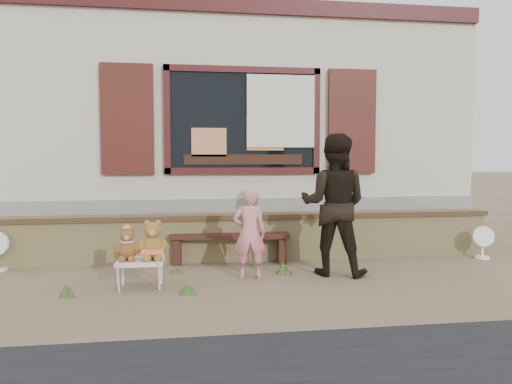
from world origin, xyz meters
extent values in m
plane|color=brown|center=(0.00, 0.00, 0.00)|extent=(80.00, 80.00, 0.00)
cube|color=#B7AE94|center=(0.00, 4.50, 2.40)|extent=(8.00, 5.00, 3.20)
cube|color=gray|center=(0.00, 4.50, 0.40)|extent=(8.04, 5.04, 0.80)
cube|color=black|center=(0.00, 1.97, 2.05)|extent=(2.30, 0.04, 1.50)
cube|color=#401213|center=(0.00, 1.95, 2.85)|extent=(2.50, 0.08, 0.10)
cube|color=#401213|center=(0.00, 1.95, 1.25)|extent=(2.50, 0.08, 0.10)
cube|color=#401213|center=(-1.20, 1.95, 2.05)|extent=(0.10, 0.08, 1.70)
cube|color=#401213|center=(1.20, 1.95, 2.05)|extent=(0.10, 0.08, 1.70)
cube|color=#401411|center=(-1.80, 1.94, 2.05)|extent=(0.80, 0.07, 1.70)
cube|color=#401411|center=(1.80, 1.94, 2.05)|extent=(0.80, 0.07, 1.70)
cube|color=beige|center=(0.60, 1.90, 2.20)|extent=(1.10, 0.02, 1.15)
cube|color=#401213|center=(0.00, 1.98, 3.85)|extent=(8.00, 0.12, 0.25)
cube|color=black|center=(0.00, 1.94, 1.43)|extent=(1.90, 0.06, 0.16)
cube|color=tan|center=(-0.55, 1.94, 1.70)|extent=(0.55, 0.06, 0.45)
cube|color=#E08447|center=(0.35, 1.94, 1.85)|extent=(0.60, 0.06, 0.55)
cube|color=#D3B872|center=(0.00, 1.00, 0.30)|extent=(7.00, 0.30, 0.60)
cube|color=brown|center=(0.00, 1.00, 0.63)|extent=(7.10, 0.36, 0.07)
cube|color=black|center=(-0.33, 0.80, 0.39)|extent=(1.66, 0.50, 0.06)
cube|color=black|center=(-1.05, 0.87, 0.17)|extent=(0.13, 0.32, 0.35)
cube|color=black|center=(0.38, 0.73, 0.17)|extent=(0.13, 0.32, 0.35)
cube|color=silver|center=(-1.46, -0.32, 0.30)|extent=(0.52, 0.47, 0.04)
cylinder|color=silver|center=(-1.68, -0.52, 0.14)|extent=(0.02, 0.02, 0.28)
cylinder|color=silver|center=(-1.24, -0.53, 0.14)|extent=(0.02, 0.02, 0.28)
cylinder|color=silver|center=(-1.67, -0.12, 0.14)|extent=(0.02, 0.02, 0.28)
cylinder|color=silver|center=(-1.23, -0.13, 0.14)|extent=(0.02, 0.02, 0.28)
imported|color=pink|center=(-0.18, -0.08, 0.55)|extent=(0.42, 0.30, 1.10)
imported|color=black|center=(0.89, -0.03, 0.88)|extent=(1.05, 0.96, 1.76)
cylinder|color=white|center=(3.31, 0.57, 0.02)|extent=(0.20, 0.20, 0.04)
cylinder|color=white|center=(3.31, 0.57, 0.15)|extent=(0.03, 0.03, 0.26)
cylinder|color=white|center=(3.31, 0.57, 0.33)|extent=(0.31, 0.17, 0.30)
cone|color=#364E1F|center=(-1.08, 0.32, 0.04)|extent=(0.15, 0.15, 0.09)
cone|color=#364E1F|center=(-0.01, 0.47, 0.07)|extent=(0.14, 0.14, 0.13)
cone|color=#364E1F|center=(0.31, 0.02, 0.05)|extent=(0.10, 0.10, 0.11)
cone|color=#364E1F|center=(-2.20, -0.61, 0.07)|extent=(0.14, 0.14, 0.15)
cone|color=#364E1F|center=(0.26, 0.08, 0.07)|extent=(0.18, 0.18, 0.15)
cone|color=#364E1F|center=(-0.94, -0.67, 0.06)|extent=(0.18, 0.18, 0.12)
camera|label=1|loc=(-1.00, -5.99, 1.47)|focal=35.00mm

